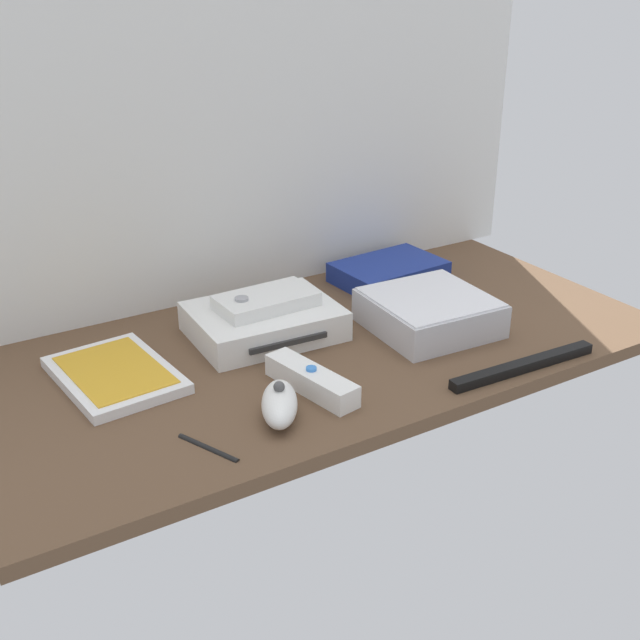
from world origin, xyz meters
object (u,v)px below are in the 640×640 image
object	(u,v)px
remote_nunchuk	(279,404)
network_router	(389,272)
game_console	(264,321)
mini_computer	(429,312)
remote_wand	(311,380)
sensor_bar	(523,366)
remote_classic_pad	(266,300)
stylus_pen	(208,446)
game_case	(115,375)

from	to	relation	value
remote_nunchuk	network_router	bearing A→B (deg)	67.08
game_console	mini_computer	size ratio (longest dim) A/B	1.22
remote_wand	sensor_bar	size ratio (longest dim) A/B	0.63
remote_classic_pad	sensor_bar	distance (cm)	37.72
remote_wand	remote_nunchuk	distance (cm)	7.85
stylus_pen	game_case	bearing A→B (deg)	99.74
remote_nunchuk	game_case	bearing A→B (deg)	154.08
mini_computer	remote_wand	distance (cm)	25.84
stylus_pen	game_console	bearing A→B (deg)	49.71
remote_classic_pad	stylus_pen	world-z (taller)	remote_classic_pad
remote_nunchuk	sensor_bar	bearing A→B (deg)	18.25
game_case	sensor_bar	distance (cm)	55.02
mini_computer	sensor_bar	size ratio (longest dim) A/B	0.75
mini_computer	remote_nunchuk	size ratio (longest dim) A/B	1.65
remote_wand	stylus_pen	xyz separation A→B (cm)	(-17.09, -5.33, -1.16)
network_router	sensor_bar	size ratio (longest dim) A/B	0.78
game_console	network_router	xyz separation A→B (cm)	(28.31, 7.64, -0.50)
network_router	sensor_bar	xyz separation A→B (cm)	(-3.58, -36.03, -1.00)
remote_nunchuk	remote_classic_pad	distance (cm)	24.27
remote_classic_pad	sensor_bar	size ratio (longest dim) A/B	0.61
game_case	remote_wand	bearing A→B (deg)	-42.40
network_router	remote_nunchuk	xyz separation A→B (cm)	(-37.80, -29.42, 0.34)
network_router	remote_classic_pad	xyz separation A→B (cm)	(-27.85, -7.55, 3.71)
remote_wand	remote_classic_pad	distance (cm)	18.72
remote_nunchuk	sensor_bar	distance (cm)	34.88
remote_nunchuk	remote_classic_pad	world-z (taller)	remote_classic_pad
remote_wand	sensor_bar	xyz separation A→B (cm)	(27.39, -10.44, -0.81)
sensor_bar	stylus_pen	xyz separation A→B (cm)	(-44.48, 5.11, -0.35)
game_case	network_router	size ratio (longest dim) A/B	1.07
mini_computer	remote_classic_pad	size ratio (longest dim) A/B	1.23
game_console	stylus_pen	bearing A→B (deg)	-127.09
sensor_bar	remote_wand	bearing A→B (deg)	161.60
remote_classic_pad	network_router	bearing A→B (deg)	13.99
game_console	stylus_pen	xyz separation A→B (cm)	(-19.75, -23.29, -1.85)
mini_computer	stylus_pen	bearing A→B (deg)	-163.69
game_case	remote_nunchuk	world-z (taller)	remote_nunchuk
game_console	sensor_bar	world-z (taller)	game_console
network_router	remote_classic_pad	bearing A→B (deg)	-168.11
mini_computer	remote_classic_pad	bearing A→B (deg)	152.97
game_console	remote_wand	world-z (taller)	game_console
remote_classic_pad	sensor_bar	bearing A→B (deg)	-50.74
stylus_pen	sensor_bar	bearing A→B (deg)	-6.55
game_case	remote_classic_pad	world-z (taller)	remote_classic_pad
game_case	remote_wand	distance (cm)	26.34
mini_computer	stylus_pen	size ratio (longest dim) A/B	2.00
mini_computer	stylus_pen	world-z (taller)	mini_computer
mini_computer	sensor_bar	xyz separation A→B (cm)	(2.52, -17.39, -1.94)
remote_nunchuk	sensor_bar	size ratio (longest dim) A/B	0.45
game_console	sensor_bar	size ratio (longest dim) A/B	0.91
remote_wand	network_router	bearing A→B (deg)	29.47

